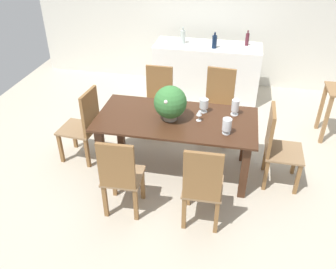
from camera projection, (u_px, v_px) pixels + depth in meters
name	position (u px, v px, depth m)	size (l,w,h in m)	color
ground_plane	(179.00, 155.00, 4.95)	(7.04, 7.04, 0.00)	#BCB29E
back_wall	(206.00, 13.00, 6.38)	(6.40, 0.10, 2.60)	silver
dining_table	(176.00, 128.00, 4.37)	(1.94, 0.95, 0.76)	#422616
chair_near_right	(203.00, 185.00, 3.57)	(0.42, 0.44, 1.02)	brown
chair_foot_end	(276.00, 144.00, 4.20)	(0.45, 0.48, 1.00)	brown
chair_near_left	(120.00, 175.00, 3.73)	(0.43, 0.43, 0.99)	brown
chair_far_right	(218.00, 102.00, 5.09)	(0.48, 0.50, 1.03)	brown
chair_head_end	(85.00, 123.00, 4.60)	(0.50, 0.47, 1.02)	brown
chair_far_left	(158.00, 97.00, 5.23)	(0.43, 0.42, 1.00)	brown
flower_centerpiece	(170.00, 103.00, 4.16)	(0.39, 0.39, 0.42)	gray
crystal_vase_left	(227.00, 125.00, 3.95)	(0.11, 0.11, 0.19)	silver
crystal_vase_center_near	(204.00, 104.00, 4.37)	(0.11, 0.11, 0.18)	silver
crystal_vase_right	(235.00, 106.00, 4.31)	(0.09, 0.09, 0.20)	silver
wine_glass	(199.00, 113.00, 4.19)	(0.07, 0.07, 0.15)	silver
kitchen_counter	(206.00, 71.00, 6.23)	(1.80, 0.66, 0.95)	white
wine_bottle_dark	(183.00, 37.00, 5.98)	(0.08, 0.08, 0.27)	#B2BFB7
wine_bottle_amber	(214.00, 42.00, 5.78)	(0.08, 0.08, 0.26)	#0F1E38
wine_bottle_green	(247.00, 39.00, 5.90)	(0.06, 0.06, 0.25)	#511E28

